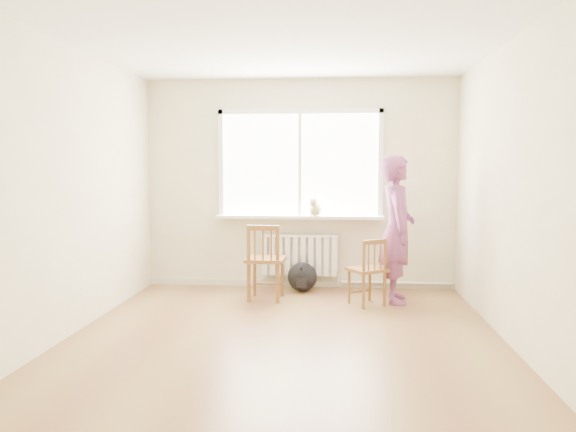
% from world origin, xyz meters
% --- Properties ---
extents(floor, '(4.50, 4.50, 0.00)m').
position_xyz_m(floor, '(0.00, 0.00, 0.00)').
color(floor, olive).
rests_on(floor, ground).
extents(ceiling, '(4.50, 4.50, 0.00)m').
position_xyz_m(ceiling, '(0.00, 0.00, 2.70)').
color(ceiling, white).
rests_on(ceiling, back_wall).
extents(back_wall, '(4.00, 0.01, 2.70)m').
position_xyz_m(back_wall, '(0.00, 2.25, 1.35)').
color(back_wall, beige).
rests_on(back_wall, ground).
extents(window, '(2.12, 0.05, 1.42)m').
position_xyz_m(window, '(0.00, 2.22, 1.66)').
color(window, white).
rests_on(window, back_wall).
extents(windowsill, '(2.15, 0.22, 0.04)m').
position_xyz_m(windowsill, '(0.00, 2.14, 0.93)').
color(windowsill, white).
rests_on(windowsill, back_wall).
extents(radiator, '(1.00, 0.12, 0.55)m').
position_xyz_m(radiator, '(0.00, 2.16, 0.44)').
color(radiator, white).
rests_on(radiator, back_wall).
extents(heating_pipe, '(1.40, 0.04, 0.04)m').
position_xyz_m(heating_pipe, '(1.25, 2.19, 0.08)').
color(heating_pipe, silver).
rests_on(heating_pipe, back_wall).
extents(baseboard, '(4.00, 0.03, 0.08)m').
position_xyz_m(baseboard, '(0.00, 2.23, 0.04)').
color(baseboard, beige).
rests_on(baseboard, ground).
extents(chair_left, '(0.47, 0.45, 0.91)m').
position_xyz_m(chair_left, '(-0.36, 1.44, 0.46)').
color(chair_left, brown).
rests_on(chair_left, floor).
extents(chair_right, '(0.51, 0.51, 0.77)m').
position_xyz_m(chair_right, '(0.84, 1.29, 0.39)').
color(chair_right, brown).
rests_on(chair_right, floor).
extents(person, '(0.42, 0.63, 1.70)m').
position_xyz_m(person, '(1.17, 1.51, 0.85)').
color(person, '#C44148').
rests_on(person, floor).
extents(cat, '(0.21, 0.37, 0.25)m').
position_xyz_m(cat, '(0.21, 2.06, 1.05)').
color(cat, beige).
rests_on(cat, windowsill).
extents(backpack, '(0.43, 0.36, 0.37)m').
position_xyz_m(backpack, '(0.05, 1.95, 0.19)').
color(backpack, black).
rests_on(backpack, floor).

